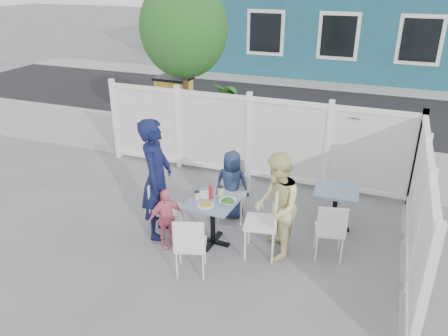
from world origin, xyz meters
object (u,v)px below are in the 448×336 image
(woman, at_px, (277,207))
(boy, at_px, (232,184))
(chair_near, at_px, (190,243))
(toddler, at_px, (166,218))
(main_table, at_px, (213,210))
(chair_right, at_px, (268,217))
(spare_table, at_px, (336,198))
(man, at_px, (157,179))
(chair_left, at_px, (161,204))
(utility_cabinet, at_px, (175,108))
(chair_back, at_px, (235,184))

(woman, height_order, boy, woman)
(woman, bearing_deg, chair_near, -64.53)
(toddler, bearing_deg, woman, -39.47)
(main_table, xyz_separation_m, woman, (0.91, 0.05, 0.22))
(chair_right, bearing_deg, woman, -83.87)
(woman, bearing_deg, spare_table, 127.54)
(man, height_order, woman, man)
(chair_right, height_order, toddler, chair_right)
(chair_right, xyz_separation_m, man, (-1.65, -0.07, 0.32))
(main_table, bearing_deg, chair_near, -88.65)
(main_table, distance_m, chair_left, 0.81)
(boy, bearing_deg, utility_cabinet, -51.17)
(chair_left, bearing_deg, spare_table, 102.46)
(utility_cabinet, relative_size, boy, 1.22)
(spare_table, xyz_separation_m, chair_back, (-1.56, -0.16, 0.03))
(woman, height_order, toddler, woman)
(utility_cabinet, relative_size, chair_back, 1.43)
(main_table, relative_size, woman, 0.46)
(main_table, xyz_separation_m, chair_right, (0.80, 0.02, 0.05))
(spare_table, xyz_separation_m, boy, (-1.60, -0.19, 0.03))
(spare_table, bearing_deg, chair_right, -127.56)
(boy, bearing_deg, chair_near, 90.19)
(main_table, bearing_deg, boy, 91.27)
(chair_left, relative_size, chair_near, 1.02)
(spare_table, relative_size, chair_right, 0.67)
(toddler, bearing_deg, main_table, -24.91)
(utility_cabinet, xyz_separation_m, chair_left, (1.77, -3.94, -0.17))
(main_table, distance_m, chair_right, 0.80)
(chair_near, relative_size, boy, 0.77)
(chair_right, relative_size, woman, 0.67)
(woman, bearing_deg, man, -104.91)
(chair_left, relative_size, chair_right, 0.87)
(utility_cabinet, relative_size, woman, 0.90)
(chair_right, height_order, woman, woman)
(main_table, xyz_separation_m, boy, (-0.02, 0.84, 0.02))
(chair_back, bearing_deg, chair_left, 45.02)
(chair_left, xyz_separation_m, man, (-0.05, -0.00, 0.40))
(main_table, distance_m, woman, 0.94)
(spare_table, relative_size, man, 0.37)
(boy, bearing_deg, spare_table, -174.34)
(spare_table, relative_size, boy, 0.61)
(man, height_order, toddler, man)
(chair_back, bearing_deg, woman, 134.54)
(chair_left, distance_m, boy, 1.19)
(spare_table, distance_m, chair_near, 2.41)
(chair_left, relative_size, toddler, 0.96)
(chair_right, distance_m, toddler, 1.43)
(woman, distance_m, toddler, 1.57)
(chair_back, xyz_separation_m, toddler, (-0.61, -1.18, -0.10))
(chair_left, bearing_deg, toddler, 27.55)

